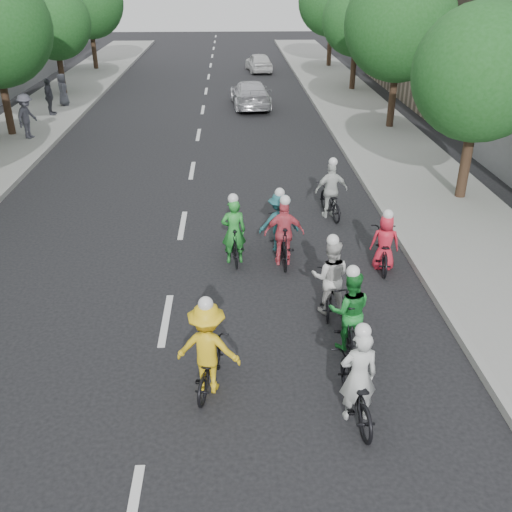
{
  "coord_description": "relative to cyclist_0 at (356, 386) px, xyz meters",
  "views": [
    {
      "loc": [
        1.49,
        -10.33,
        6.77
      ],
      "look_at": [
        1.98,
        0.97,
        1.0
      ],
      "focal_mm": 40.0,
      "sensor_mm": 36.0,
      "label": 1
    }
  ],
  "objects": [
    {
      "name": "tree_r_0",
      "position": [
        5.34,
        9.62,
        3.36
      ],
      "size": [
        4.0,
        4.0,
        5.97
      ],
      "color": "black",
      "rests_on": "ground"
    },
    {
      "name": "curb_left",
      "position": [
        -9.51,
        13.02,
        -0.51
      ],
      "size": [
        0.18,
        80.0,
        0.18
      ],
      "primitive_type": "cube",
      "color": "#999993",
      "rests_on": "ground"
    },
    {
      "name": "cyclist_8",
      "position": [
        0.95,
        8.53,
        0.03
      ],
      "size": [
        1.05,
        1.86,
        1.84
      ],
      "rotation": [
        0.0,
        0.0,
        3.3
      ],
      "color": "black",
      "rests_on": "ground"
    },
    {
      "name": "follow_car_trail",
      "position": [
        0.07,
        34.94,
        0.05
      ],
      "size": [
        1.99,
        3.98,
        1.3
      ],
      "primitive_type": "imported",
      "rotation": [
        0.0,
        0.0,
        3.26
      ],
      "color": "silver",
      "rests_on": "ground"
    },
    {
      "name": "tree_l_5",
      "position": [
        -11.66,
        36.02,
        3.91
      ],
      "size": [
        4.8,
        4.8,
        6.93
      ],
      "color": "black",
      "rests_on": "ground"
    },
    {
      "name": "tree_r_2",
      "position": [
        5.34,
        27.62,
        3.36
      ],
      "size": [
        4.0,
        4.0,
        5.97
      ],
      "color": "black",
      "rests_on": "ground"
    },
    {
      "name": "cyclist_3",
      "position": [
        -0.71,
        5.56,
        0.08
      ],
      "size": [
        1.0,
        1.77,
        1.85
      ],
      "rotation": [
        0.0,
        0.0,
        3.14
      ],
      "color": "black",
      "rests_on": "ground"
    },
    {
      "name": "tree_r_1",
      "position": [
        5.34,
        18.62,
        3.91
      ],
      "size": [
        4.8,
        4.8,
        6.93
      ],
      "color": "black",
      "rests_on": "ground"
    },
    {
      "name": "ground",
      "position": [
        -3.46,
        3.02,
        -0.6
      ],
      "size": [
        120.0,
        120.0,
        0.0
      ],
      "primitive_type": "plane",
      "color": "black",
      "rests_on": "ground"
    },
    {
      "name": "cyclist_2",
      "position": [
        -2.46,
        0.8,
        0.11
      ],
      "size": [
        1.24,
        1.7,
        1.9
      ],
      "rotation": [
        0.0,
        0.0,
        2.94
      ],
      "color": "black",
      "rests_on": "ground"
    },
    {
      "name": "spectator_1",
      "position": [
        -10.89,
        21.57,
        0.43
      ],
      "size": [
        0.47,
        1.05,
        1.76
      ],
      "primitive_type": "imported",
      "rotation": [
        0.0,
        0.0,
        1.61
      ],
      "color": "#464852",
      "rests_on": "sidewalk_left"
    },
    {
      "name": "cyclist_7",
      "position": [
        -0.78,
        6.31,
        0.08
      ],
      "size": [
        1.08,
        1.65,
        1.76
      ],
      "rotation": [
        0.0,
        0.0,
        3.22
      ],
      "color": "black",
      "rests_on": "ground"
    },
    {
      "name": "spectator_2",
      "position": [
        -10.8,
        23.75,
        0.36
      ],
      "size": [
        0.7,
        0.89,
        1.62
      ],
      "primitive_type": "imported",
      "rotation": [
        0.0,
        0.0,
        1.82
      ],
      "color": "#4D4E5A",
      "rests_on": "sidewalk_left"
    },
    {
      "name": "cyclist_4",
      "position": [
        1.74,
        5.22,
        -0.05
      ],
      "size": [
        0.88,
        1.85,
        1.58
      ],
      "rotation": [
        0.0,
        0.0,
        2.99
      ],
      "color": "black",
      "rests_on": "ground"
    },
    {
      "name": "tree_r_3",
      "position": [
        5.34,
        36.62,
        3.91
      ],
      "size": [
        4.8,
        4.8,
        6.93
      ],
      "color": "black",
      "rests_on": "ground"
    },
    {
      "name": "follow_car_lead",
      "position": [
        -0.93,
        23.6,
        0.08
      ],
      "size": [
        2.25,
        4.83,
        1.36
      ],
      "primitive_type": "imported",
      "rotation": [
        0.0,
        0.0,
        3.21
      ],
      "color": "silver",
      "rests_on": "ground"
    },
    {
      "name": "sidewalk_right",
      "position": [
        4.54,
        13.02,
        -0.53
      ],
      "size": [
        4.0,
        80.0,
        0.15
      ],
      "primitive_type": "cube",
      "color": "gray",
      "rests_on": "ground"
    },
    {
      "name": "cyclist_5",
      "position": [
        -1.97,
        5.73,
        0.04
      ],
      "size": [
        0.66,
        1.63,
        1.85
      ],
      "rotation": [
        0.0,
        0.0,
        3.24
      ],
      "color": "black",
      "rests_on": "ground"
    },
    {
      "name": "spectator_0",
      "position": [
        -10.63,
        17.27,
        0.48
      ],
      "size": [
        0.97,
        1.34,
        1.86
      ],
      "primitive_type": "imported",
      "rotation": [
        0.0,
        0.0,
        1.32
      ],
      "color": "#4B4B57",
      "rests_on": "sidewalk_left"
    },
    {
      "name": "cyclist_0",
      "position": [
        0.0,
        0.0,
        0.0
      ],
      "size": [
        0.78,
        1.92,
        1.87
      ],
      "rotation": [
        0.0,
        0.0,
        3.21
      ],
      "color": "black",
      "rests_on": "ground"
    },
    {
      "name": "cyclist_1",
      "position": [
        0.23,
        1.94,
        0.09
      ],
      "size": [
        0.87,
        1.84,
        1.83
      ],
      "rotation": [
        0.0,
        0.0,
        3.06
      ],
      "color": "black",
      "rests_on": "ground"
    },
    {
      "name": "cyclist_6",
      "position": [
        0.07,
        3.27,
        0.07
      ],
      "size": [
        0.92,
        1.62,
        1.85
      ],
      "rotation": [
        0.0,
        0.0,
        2.97
      ],
      "color": "black",
      "rests_on": "ground"
    },
    {
      "name": "tree_l_4",
      "position": [
        -11.66,
        27.02,
        3.36
      ],
      "size": [
        4.0,
        4.0,
        5.97
      ],
      "color": "black",
      "rests_on": "ground"
    },
    {
      "name": "curb_right",
      "position": [
        2.59,
        13.02,
        -0.51
      ],
      "size": [
        0.18,
        80.0,
        0.18
      ],
      "primitive_type": "cube",
      "color": "#999993",
      "rests_on": "ground"
    },
    {
      "name": "bldg_se",
      "position": [
        12.54,
        27.02,
        3.4
      ],
      "size": [
        10.0,
        14.0,
        8.0
      ],
      "primitive_type": "cube",
      "color": "gray",
      "rests_on": "ground"
    }
  ]
}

